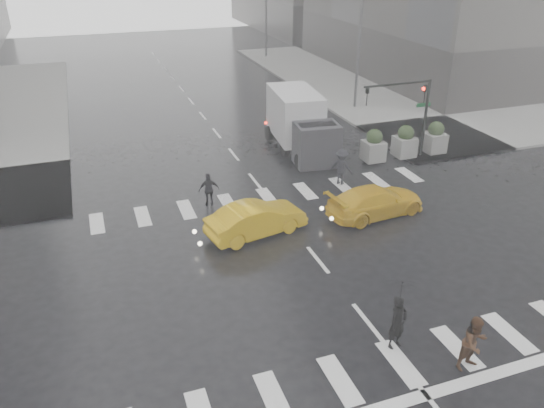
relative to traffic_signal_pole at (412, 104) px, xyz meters
name	(u,v)px	position (x,y,z in m)	size (l,w,h in m)	color
ground	(318,260)	(-9.01, -8.01, -3.22)	(120.00, 120.00, 0.00)	black
sidewalk_ne	(455,99)	(10.49, 9.49, -3.14)	(35.00, 35.00, 0.15)	slate
road_markings	(318,260)	(-9.01, -8.01, -3.21)	(18.00, 48.00, 0.01)	silver
traffic_signal_pole	(412,104)	(0.00, 0.00, 0.00)	(4.45, 0.42, 4.50)	black
street_lamp_near	(358,39)	(1.86, 9.99, 1.73)	(2.15, 0.22, 9.00)	#59595B
street_lamp_far	(265,8)	(1.86, 29.99, 1.73)	(2.15, 0.22, 9.00)	#59595B
planter_west	(374,146)	(-2.01, 0.19, -2.23)	(1.10, 1.10, 1.80)	slate
planter_mid	(405,142)	(-0.01, 0.19, -2.23)	(1.10, 1.10, 1.80)	slate
planter_east	(435,138)	(1.99, 0.19, -2.23)	(1.10, 1.10, 1.80)	slate
pedestrian_black	(400,305)	(-8.77, -13.29, -1.64)	(1.18, 1.19, 2.43)	black
pedestrian_brown	(474,343)	(-7.17, -14.81, -2.33)	(0.86, 0.67, 1.77)	#412717
pedestrian_far_a	(209,190)	(-11.87, -1.95, -2.40)	(0.95, 0.58, 1.63)	black
pedestrian_far_b	(342,167)	(-4.96, -1.79, -2.29)	(1.20, 0.66, 1.85)	black
taxi_mid	(256,219)	(-10.64, -5.27, -2.51)	(1.50, 4.30, 1.42)	#EFB60C
taxi_rear	(376,201)	(-5.01, -5.38, -2.54)	(1.89, 4.11, 1.35)	#EFB60C
box_truck	(300,122)	(-5.20, 3.13, -1.40)	(2.40, 6.41, 3.41)	silver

